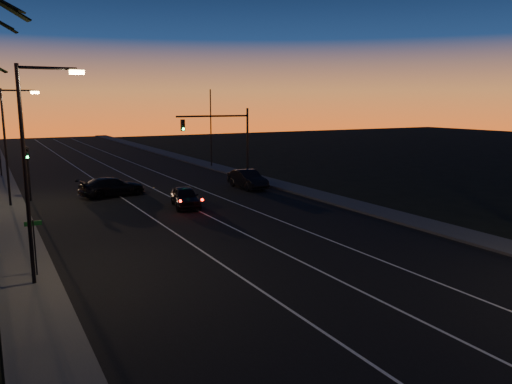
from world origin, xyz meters
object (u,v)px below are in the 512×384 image
right_car (248,179)px  cross_car (112,187)px  lead_car (185,197)px  signal_mast (225,133)px

right_car → cross_car: 11.54m
lead_car → cross_car: 7.80m
signal_mast → right_car: 5.05m
signal_mast → right_car: bearing=-76.0°
signal_mast → cross_car: size_ratio=1.26×
signal_mast → right_car: size_ratio=1.44×
right_car → cross_car: size_ratio=0.87×
signal_mast → lead_car: signal_mast is taller
right_car → lead_car: bearing=-147.3°
signal_mast → lead_car: bearing=-131.0°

